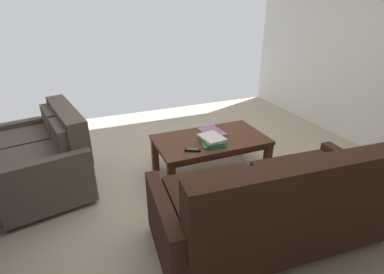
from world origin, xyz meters
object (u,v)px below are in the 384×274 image
Objects in this scene: loveseat_near at (44,156)px; tv_remote at (193,150)px; sofa_main at (274,206)px; loose_magazine at (212,131)px; coffee_table at (211,144)px; book_stack at (212,140)px.

tv_remote is (-1.38, 0.62, 0.09)m from loveseat_near.
sofa_main is 1.37× the size of loveseat_near.
loveseat_near is (1.65, -1.56, -0.01)m from sofa_main.
loose_magazine is at bearing 171.70° from loveseat_near.
sofa_main reaches higher than coffee_table.
sofa_main is 5.77× the size of loose_magazine.
book_stack is 1.91× the size of tv_remote.
sofa_main reaches higher than book_stack.
loveseat_near reaches higher than loose_magazine.
loveseat_near is at bearing -17.84° from book_stack.
sofa_main is 1.31m from loose_magazine.
loveseat_near is at bearing 166.96° from loose_magazine.
coffee_table is (-1.67, 0.41, 0.02)m from loveseat_near.
sofa_main is 1.14m from coffee_table.
loose_magazine is (-1.76, 0.26, 0.09)m from loveseat_near.
book_stack is (-1.63, 0.52, 0.12)m from loveseat_near.
book_stack is at bearing -120.04° from loose_magazine.
loveseat_near reaches higher than book_stack.
book_stack reaches higher than loose_magazine.
sofa_main is at bearing 91.31° from book_stack.
coffee_table is 7.33× the size of tv_remote.
loose_magazine is (-0.13, -0.27, -0.03)m from book_stack.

